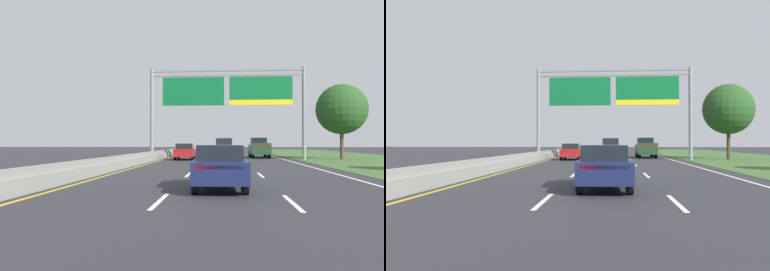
# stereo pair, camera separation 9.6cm
# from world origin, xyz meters

# --- Properties ---
(ground_plane) EXTENTS (220.00, 220.00, 0.00)m
(ground_plane) POSITION_xyz_m (0.00, 35.00, 0.00)
(ground_plane) COLOR #2B2B30
(lane_striping) EXTENTS (11.96, 106.00, 0.01)m
(lane_striping) POSITION_xyz_m (0.00, 34.54, 0.00)
(lane_striping) COLOR white
(lane_striping) RESTS_ON ground
(grass_verge_right) EXTENTS (14.00, 110.00, 0.02)m
(grass_verge_right) POSITION_xyz_m (13.95, 35.00, 0.01)
(grass_verge_right) COLOR #3D602D
(grass_verge_right) RESTS_ON ground
(median_barrier_concrete) EXTENTS (0.60, 110.00, 0.85)m
(median_barrier_concrete) POSITION_xyz_m (-6.60, 35.00, 0.35)
(median_barrier_concrete) COLOR gray
(median_barrier_concrete) RESTS_ON ground
(overhead_sign_gantry) EXTENTS (15.06, 0.42, 8.93)m
(overhead_sign_gantry) POSITION_xyz_m (0.30, 36.86, 6.33)
(overhead_sign_gantry) COLOR gray
(overhead_sign_gantry) RESTS_ON ground
(pickup_truck_darkgreen) EXTENTS (2.03, 5.41, 2.20)m
(pickup_truck_darkgreen) POSITION_xyz_m (3.88, 42.18, 1.07)
(pickup_truck_darkgreen) COLOR #193D23
(pickup_truck_darkgreen) RESTS_ON ground
(car_red_left_lane_sedan) EXTENTS (1.85, 4.41, 1.57)m
(car_red_left_lane_sedan) POSITION_xyz_m (-3.76, 36.67, 0.82)
(car_red_left_lane_sedan) COLOR maroon
(car_red_left_lane_sedan) RESTS_ON ground
(car_navy_centre_lane_sedan) EXTENTS (1.94, 4.45, 1.57)m
(car_navy_centre_lane_sedan) POSITION_xyz_m (-0.20, 13.51, 0.82)
(car_navy_centre_lane_sedan) COLOR #161E47
(car_navy_centre_lane_sedan) RESTS_ON ground
(car_silver_centre_lane_suv) EXTENTS (1.99, 4.74, 2.11)m
(car_silver_centre_lane_suv) POSITION_xyz_m (0.06, 40.37, 1.10)
(car_silver_centre_lane_suv) COLOR #B2B5BA
(car_silver_centre_lane_suv) RESTS_ON ground
(roadside_tree_mid) EXTENTS (4.99, 4.99, 7.48)m
(roadside_tree_mid) POSITION_xyz_m (11.70, 38.78, 4.97)
(roadside_tree_mid) COLOR #4C3823
(roadside_tree_mid) RESTS_ON ground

